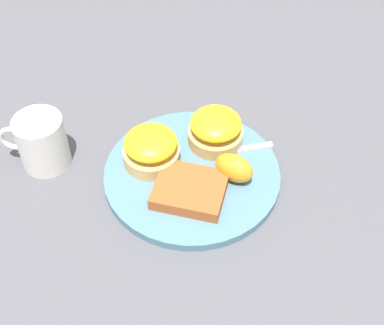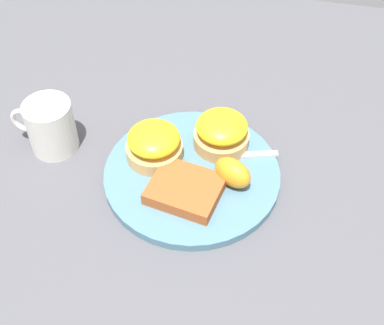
{
  "view_description": "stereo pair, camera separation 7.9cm",
  "coord_description": "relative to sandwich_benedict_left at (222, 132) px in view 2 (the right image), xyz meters",
  "views": [
    {
      "loc": [
        -0.04,
        0.53,
        0.62
      ],
      "look_at": [
        0.0,
        0.0,
        0.03
      ],
      "focal_mm": 50.0,
      "sensor_mm": 36.0,
      "label": 1
    },
    {
      "loc": [
        -0.12,
        0.52,
        0.62
      ],
      "look_at": [
        0.0,
        0.0,
        0.03
      ],
      "focal_mm": 50.0,
      "sensor_mm": 36.0,
      "label": 2
    }
  ],
  "objects": [
    {
      "name": "hashbrown_patty",
      "position": [
        0.03,
        0.11,
        -0.02
      ],
      "size": [
        0.11,
        0.1,
        0.02
      ],
      "primitive_type": "cube",
      "rotation": [
        0.0,
        0.0,
        -0.18
      ],
      "color": "#A54D23",
      "rests_on": "plate"
    },
    {
      "name": "ground_plane",
      "position": [
        0.03,
        0.07,
        -0.04
      ],
      "size": [
        1.1,
        1.1,
        0.0
      ],
      "primitive_type": "plane",
      "color": "#4C4C51"
    },
    {
      "name": "sandwich_benedict_right",
      "position": [
        0.1,
        0.05,
        0.0
      ],
      "size": [
        0.09,
        0.09,
        0.06
      ],
      "color": "tan",
      "rests_on": "plate"
    },
    {
      "name": "cup",
      "position": [
        0.26,
        0.05,
        0.0
      ],
      "size": [
        0.1,
        0.07,
        0.09
      ],
      "color": "silver",
      "rests_on": "ground_plane"
    },
    {
      "name": "sandwich_benedict_left",
      "position": [
        0.0,
        0.0,
        0.0
      ],
      "size": [
        0.09,
        0.09,
        0.06
      ],
      "color": "tan",
      "rests_on": "plate"
    },
    {
      "name": "plate",
      "position": [
        0.03,
        0.07,
        -0.03
      ],
      "size": [
        0.27,
        0.27,
        0.01
      ],
      "primitive_type": "cylinder",
      "color": "slate",
      "rests_on": "ground_plane"
    },
    {
      "name": "orange_wedge",
      "position": [
        -0.03,
        0.07,
        -0.0
      ],
      "size": [
        0.07,
        0.06,
        0.04
      ],
      "primitive_type": "ellipsoid",
      "rotation": [
        0.0,
        0.0,
        5.79
      ],
      "color": "orange",
      "rests_on": "plate"
    },
    {
      "name": "fork",
      "position": [
        0.02,
        0.04,
        -0.02
      ],
      "size": [
        0.2,
        0.07,
        0.0
      ],
      "color": "silver",
      "rests_on": "plate"
    }
  ]
}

